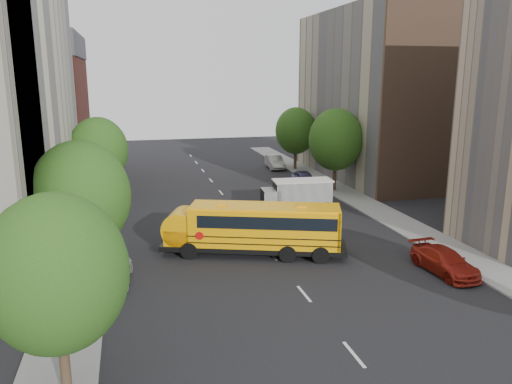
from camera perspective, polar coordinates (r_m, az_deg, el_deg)
name	(u,v)px	position (r m, az deg, el deg)	size (l,w,h in m)	color
ground	(264,245)	(33.72, 0.90, -6.06)	(120.00, 120.00, 0.00)	black
sidewalk_left	(90,235)	(37.51, -18.48, -4.66)	(3.00, 80.00, 0.12)	slate
sidewalk_right	(383,213)	(42.34, 14.28, -2.39)	(3.00, 80.00, 0.12)	slate
lane_markings	(233,208)	(43.03, -2.59, -1.82)	(0.15, 64.00, 0.01)	silver
building_left_redbrick	(37,119)	(59.68, -23.76, 7.61)	(10.00, 15.00, 13.00)	maroon
building_right_far	(375,96)	(57.22, 13.39, 10.67)	(10.00, 22.00, 18.00)	tan
building_right_sidewall	(433,100)	(47.74, 19.56, 9.87)	(10.10, 0.30, 18.00)	brown
street_tree_0	(56,274)	(18.10, -21.87, -8.66)	(4.80, 4.80, 7.41)	#38281C
street_tree_1	(81,196)	(27.54, -19.38, -0.48)	(5.12, 5.12, 7.90)	#38281C
street_tree_2	(99,150)	(45.24, -17.54, 4.56)	(4.99, 4.99, 7.71)	#38281C
street_tree_4	(336,140)	(49.12, 9.10, 5.92)	(5.25, 5.25, 8.10)	#38281C
street_tree_5	(296,131)	(60.29, 4.56, 6.99)	(4.86, 4.86, 7.51)	#38281C
school_bus	(252,226)	(31.49, -0.46, -3.95)	(11.81, 6.40, 3.28)	black
safari_truck	(297,194)	(42.04, 4.73, -0.26)	(6.30, 2.77, 2.62)	black
parked_car_0	(114,271)	(28.55, -15.94, -8.63)	(1.75, 4.36, 1.48)	#B1B0B7
parked_car_1	(118,198)	(45.23, -15.46, -0.68)	(1.42, 4.07, 1.34)	silver
parked_car_3	(445,261)	(30.88, 20.75, -7.41)	(1.95, 4.79, 1.39)	maroon
parked_car_4	(304,179)	(51.41, 5.52, 1.51)	(1.89, 4.69, 1.60)	#3B3761
parked_car_5	(275,162)	(61.41, 2.15, 3.45)	(1.69, 4.86, 1.60)	#A4A49F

